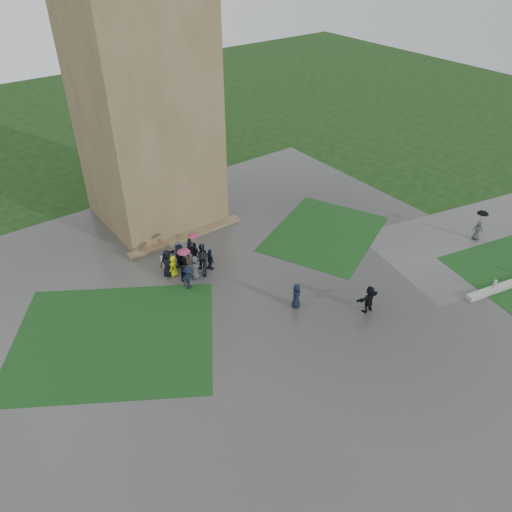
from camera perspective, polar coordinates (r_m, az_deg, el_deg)
ground at (r=29.65m, az=2.39°, el=-6.86°), size 120.00×120.00×0.00m
plaza at (r=30.84m, az=0.07°, el=-4.87°), size 34.00×34.00×0.02m
lawn_inset_left at (r=29.36m, az=-15.97°, el=-8.98°), size 14.10×13.46×0.01m
lawn_inset_right at (r=37.24m, az=7.84°, el=2.56°), size 11.12×10.15×0.01m
tower at (r=36.63m, az=-12.72°, el=17.02°), size 8.00×8.00×18.00m
tower_plinth at (r=36.71m, az=-7.97°, el=2.22°), size 9.00×0.80×0.22m
bench at (r=33.85m, az=-9.68°, el=-0.47°), size 1.41×0.76×0.78m
visitor_cluster at (r=32.66m, az=-7.78°, el=-0.28°), size 3.40×3.63×2.60m
pedestrian_mid at (r=29.86m, az=4.64°, el=-4.53°), size 0.91×0.95×1.61m
pedestrian_near at (r=30.13m, az=12.78°, el=-4.81°), size 1.67×0.67×1.78m
pedestrian_path at (r=39.00m, az=24.21°, el=3.41°), size 0.80×0.83×2.35m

